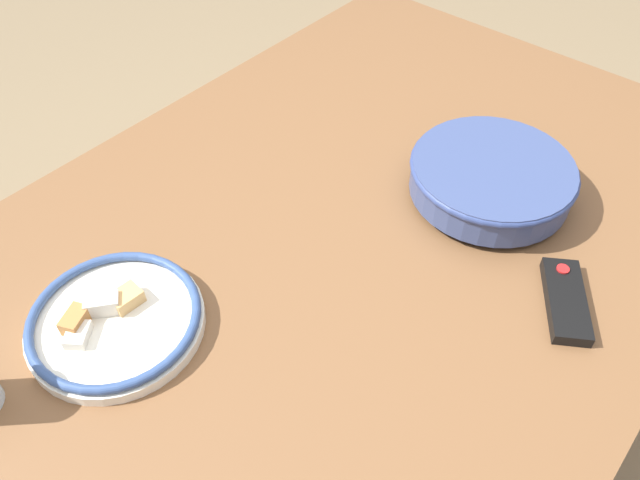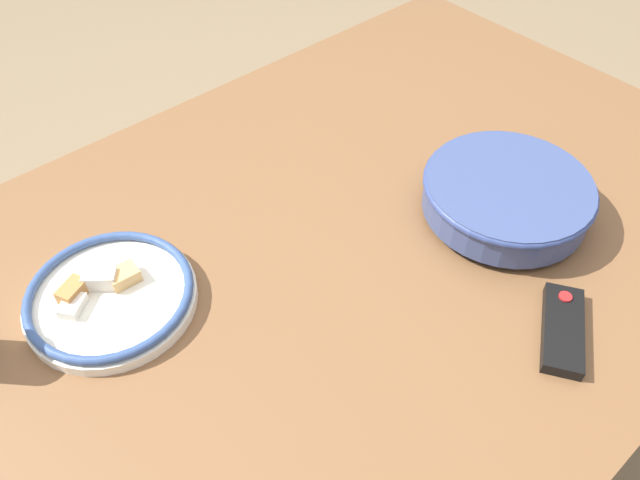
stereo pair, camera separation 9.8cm
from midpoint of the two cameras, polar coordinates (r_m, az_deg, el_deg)
name	(u,v)px [view 1 (the left image)]	position (r m, az deg, el deg)	size (l,w,h in m)	color
ground_plane	(331,441)	(1.65, -0.75, -18.00)	(8.00, 8.00, 0.00)	#7F6B4C
dining_table	(336,267)	(1.08, -1.09, -2.64)	(1.58, 1.02, 0.74)	brown
noodle_bowl	(491,178)	(1.10, 12.97, 5.46)	(0.29, 0.29, 0.07)	#384775
food_plate	(115,320)	(0.97, -21.08, -7.05)	(0.26, 0.26, 0.05)	silver
tv_remote	(566,300)	(0.99, 18.95, -5.40)	(0.16, 0.13, 0.02)	black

